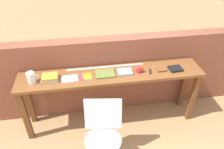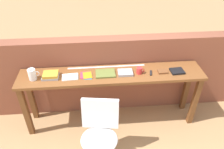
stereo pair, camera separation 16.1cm
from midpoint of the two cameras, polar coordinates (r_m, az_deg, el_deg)
ground_plane at (r=3.32m, az=1.83°, el=-15.37°), size 40.00×40.00×0.00m
brick_wall_back at (r=3.36m, az=0.78°, el=-0.10°), size 6.00×0.20×1.24m
sideboard at (r=3.01m, az=1.44°, el=-1.96°), size 2.50×0.44×0.88m
chair_white_moulded at (r=2.67m, az=-1.48°, el=-14.51°), size 0.50×0.51×0.89m
pitcher_white at (r=2.94m, az=-18.65°, el=0.02°), size 0.14×0.10×0.18m
book_stack_leftmost at (r=2.93m, az=-14.27°, el=-0.25°), size 0.22×0.17×0.06m
magazine_cycling at (r=2.89m, az=-9.33°, el=-0.66°), size 0.22×0.16×0.01m
pamphlet_pile_colourful at (r=2.90m, az=-5.11°, el=-0.25°), size 0.16×0.17×0.01m
book_open_centre at (r=2.91m, az=-0.16°, el=0.26°), size 0.26×0.20×0.02m
book_grey_hardcover at (r=2.93m, az=5.05°, el=0.48°), size 0.20×0.16×0.03m
mug at (r=2.94m, az=8.74°, el=1.01°), size 0.11×0.08×0.09m
multitool_folded at (r=2.99m, az=11.64°, el=0.38°), size 0.05×0.11×0.02m
leather_journal_brown at (r=3.05m, az=14.57°, el=0.76°), size 0.13×0.10×0.02m
book_repair_rightmost at (r=3.10m, az=18.08°, el=0.81°), size 0.19×0.16×0.03m
ruler_metal_back_edge at (r=3.06m, az=0.04°, el=2.01°), size 1.08×0.03×0.00m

